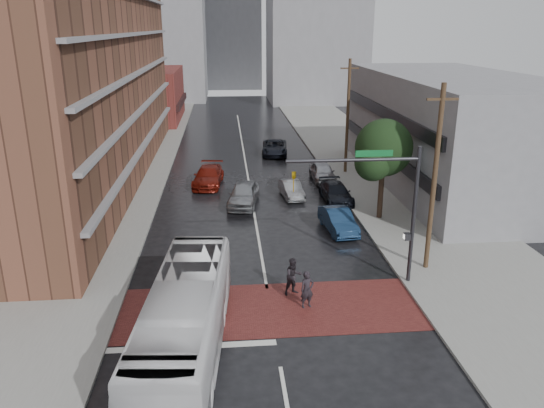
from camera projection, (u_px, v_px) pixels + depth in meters
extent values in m
plane|color=black|center=(271.00, 314.00, 24.40)|extent=(160.00, 160.00, 0.00)
cube|color=maroon|center=(270.00, 309.00, 24.87)|extent=(14.00, 5.00, 0.02)
cube|color=gray|center=(118.00, 175.00, 47.00)|extent=(9.00, 90.00, 0.15)
cube|color=gray|center=(371.00, 169.00, 48.95)|extent=(9.00, 90.00, 0.15)
cube|color=brown|center=(66.00, 7.00, 41.40)|extent=(10.00, 44.00, 28.00)
cube|color=maroon|center=(151.00, 95.00, 73.24)|extent=(8.00, 16.00, 7.00)
cube|color=gray|center=(451.00, 131.00, 43.24)|extent=(11.00, 26.00, 9.00)
cube|color=gray|center=(151.00, 5.00, 91.73)|extent=(18.00, 16.00, 32.00)
cube|color=gray|center=(231.00, 29.00, 110.23)|extent=(12.00, 10.00, 24.00)
cylinder|color=#332319|center=(381.00, 191.00, 35.81)|extent=(0.36, 0.36, 4.00)
sphere|color=black|center=(384.00, 148.00, 34.85)|extent=(3.80, 3.80, 3.80)
sphere|color=black|center=(373.00, 163.00, 34.27)|extent=(2.40, 2.40, 2.40)
sphere|color=black|center=(391.00, 154.00, 35.86)|extent=(2.60, 2.60, 2.60)
cylinder|color=#2D2D33|center=(414.00, 218.00, 26.23)|extent=(0.20, 0.20, 7.20)
cylinder|color=#2D2D33|center=(353.00, 160.00, 25.00)|extent=(6.40, 0.16, 0.16)
imported|color=gold|center=(294.00, 182.00, 25.08)|extent=(0.20, 0.16, 1.00)
cube|color=#0C5926|center=(374.00, 153.00, 24.99)|extent=(1.80, 0.05, 0.30)
cube|color=#2D2D33|center=(407.00, 236.00, 26.53)|extent=(0.30, 0.30, 0.35)
cylinder|color=#473321|center=(434.00, 181.00, 27.32)|extent=(0.26, 0.26, 10.00)
cube|color=#473321|center=(443.00, 99.00, 25.98)|extent=(1.60, 0.12, 0.12)
cylinder|color=#473321|center=(348.00, 118.00, 46.20)|extent=(0.26, 0.26, 10.00)
cube|color=#473321|center=(350.00, 68.00, 44.86)|extent=(1.60, 0.12, 0.12)
imported|color=silver|center=(185.00, 321.00, 20.82)|extent=(3.69, 11.81, 3.24)
imported|color=black|center=(307.00, 290.00, 24.75)|extent=(0.76, 0.61, 1.83)
imported|color=black|center=(294.00, 276.00, 25.96)|extent=(1.12, 1.01, 1.90)
imported|color=#94969B|center=(244.00, 194.00, 38.98)|extent=(2.84, 5.27, 1.70)
imported|color=#9DA1A4|center=(291.00, 190.00, 40.80)|extent=(1.78, 4.04, 1.29)
imported|color=#67140B|center=(208.00, 176.00, 43.89)|extent=(2.79, 5.62, 1.57)
imported|color=black|center=(275.00, 148.00, 54.37)|extent=(3.01, 5.61, 1.50)
imported|color=#162D4D|center=(338.00, 221.00, 34.05)|extent=(2.01, 4.57, 1.46)
imported|color=black|center=(336.00, 193.00, 39.82)|extent=(2.13, 4.84, 1.38)
imported|color=#A9AAB0|center=(323.00, 172.00, 45.16)|extent=(1.94, 4.59, 1.55)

